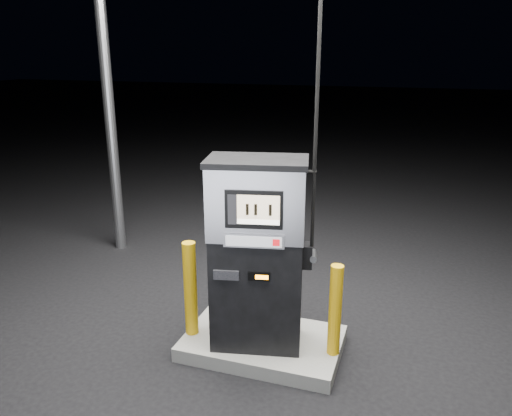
% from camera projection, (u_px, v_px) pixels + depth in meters
% --- Properties ---
extents(ground, '(80.00, 80.00, 0.00)m').
position_uv_depth(ground, '(263.00, 349.00, 5.22)').
color(ground, black).
rests_on(ground, ground).
extents(pump_island, '(1.60, 1.00, 0.15)m').
position_uv_depth(pump_island, '(263.00, 343.00, 5.20)').
color(pump_island, slate).
rests_on(pump_island, ground).
extents(fuel_dispenser, '(1.10, 0.75, 3.94)m').
position_uv_depth(fuel_dispenser, '(257.00, 253.00, 4.81)').
color(fuel_dispenser, black).
rests_on(fuel_dispenser, pump_island).
extents(bollard_left, '(0.15, 0.15, 1.01)m').
position_uv_depth(bollard_left, '(190.00, 289.00, 5.11)').
color(bollard_left, '#D79E0B').
rests_on(bollard_left, pump_island).
extents(bollard_right, '(0.14, 0.14, 0.93)m').
position_uv_depth(bollard_right, '(335.00, 310.00, 4.77)').
color(bollard_right, '#D79E0B').
rests_on(bollard_right, pump_island).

